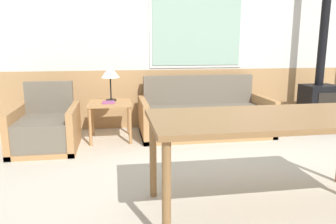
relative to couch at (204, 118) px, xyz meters
The scene contains 9 objects.
ground_plane 2.06m from the couch, 89.48° to the right, with size 16.00×16.00×0.00m, color beige.
wall_back 1.25m from the couch, 88.25° to the left, with size 7.20×0.09×2.70m.
couch is the anchor object (origin of this frame).
armchair 2.20m from the couch, behind, with size 0.78×0.88×0.82m.
side_table 1.38m from the couch, behind, with size 0.58×0.58×0.53m.
table_lamp 1.51m from the couch, behind, with size 0.26×0.26×0.50m.
book_stack 1.42m from the couch, behind, with size 0.17×0.14×0.03m.
dining_table 2.31m from the couch, 92.07° to the right, with size 1.93×0.86×0.77m.
wood_stove 1.88m from the couch, ahead, with size 0.51×0.42×2.57m.
Camera 1 is at (-1.31, -2.51, 1.32)m, focal length 35.00 mm.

